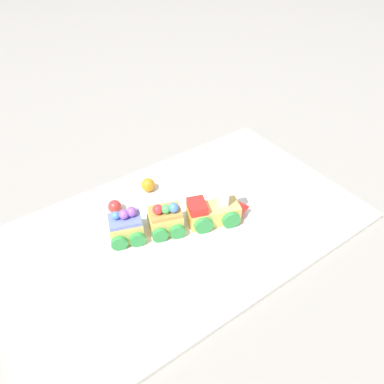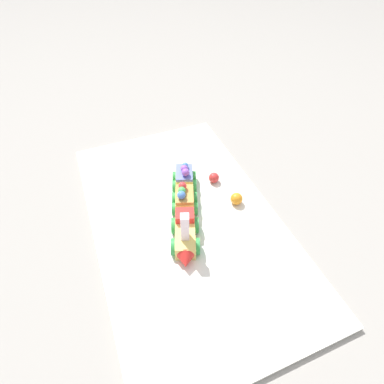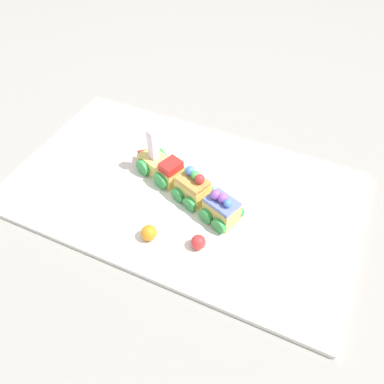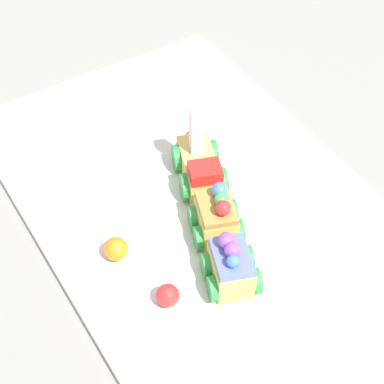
{
  "view_description": "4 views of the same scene",
  "coord_description": "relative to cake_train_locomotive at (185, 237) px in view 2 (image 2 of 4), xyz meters",
  "views": [
    {
      "loc": [
        -0.3,
        -0.45,
        0.57
      ],
      "look_at": [
        0.04,
        0.03,
        0.07
      ],
      "focal_mm": 35.0,
      "sensor_mm": 36.0,
      "label": 1
    },
    {
      "loc": [
        0.44,
        -0.16,
        0.6
      ],
      "look_at": [
        -0.03,
        0.03,
        0.07
      ],
      "focal_mm": 28.0,
      "sensor_mm": 36.0,
      "label": 2
    },
    {
      "loc": [
        -0.25,
        0.49,
        0.61
      ],
      "look_at": [
        -0.03,
        0.01,
        0.03
      ],
      "focal_mm": 35.0,
      "sensor_mm": 36.0,
      "label": 3
    },
    {
      "loc": [
        -0.48,
        0.33,
        0.68
      ],
      "look_at": [
        -0.0,
        0.03,
        0.07
      ],
      "focal_mm": 60.0,
      "sensor_mm": 36.0,
      "label": 4
    }
  ],
  "objects": [
    {
      "name": "gumball_red",
      "position": [
        -0.16,
        0.15,
        -0.01
      ],
      "size": [
        0.03,
        0.03,
        0.03
      ],
      "primitive_type": "sphere",
      "color": "red",
      "rests_on": "display_board"
    },
    {
      "name": "gumball_orange",
      "position": [
        -0.07,
        0.17,
        -0.01
      ],
      "size": [
        0.03,
        0.03,
        0.03
      ],
      "primitive_type": "sphere",
      "color": "orange",
      "rests_on": "display_board"
    },
    {
      "name": "ground_plane",
      "position": [
        -0.07,
        0.03,
        -0.04
      ],
      "size": [
        10.0,
        10.0,
        0.0
      ],
      "primitive_type": "plane",
      "color": "gray"
    },
    {
      "name": "cake_train_locomotive",
      "position": [
        0.0,
        0.0,
        0.0
      ],
      "size": [
        0.14,
        0.09,
        0.11
      ],
      "rotation": [
        0.0,
        0.0,
        -0.35
      ],
      "color": "#EACC66",
      "rests_on": "display_board"
    },
    {
      "name": "cake_car_caramel",
      "position": [
        -0.1,
        0.04,
        0.0
      ],
      "size": [
        0.09,
        0.08,
        0.07
      ],
      "rotation": [
        0.0,
        0.0,
        -0.35
      ],
      "color": "#EACC66",
      "rests_on": "display_board"
    },
    {
      "name": "display_board",
      "position": [
        -0.07,
        0.03,
        -0.03
      ],
      "size": [
        0.74,
        0.44,
        0.01
      ],
      "primitive_type": "cube",
      "color": "white",
      "rests_on": "ground_plane"
    },
    {
      "name": "cake_car_blueberry",
      "position": [
        -0.18,
        0.07,
        0.0
      ],
      "size": [
        0.09,
        0.08,
        0.07
      ],
      "rotation": [
        0.0,
        0.0,
        -0.35
      ],
      "color": "#EACC66",
      "rests_on": "display_board"
    }
  ]
}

